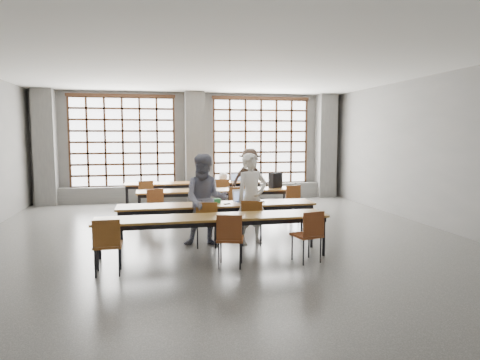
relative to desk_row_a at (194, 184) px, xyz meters
name	(u,v)px	position (x,y,z in m)	size (l,w,h in m)	color
floor	(220,238)	(0.17, -4.01, -0.66)	(11.00, 11.00, 0.00)	#4D4D4A
ceiling	(220,66)	(0.17, -4.01, 2.84)	(11.00, 11.00, 0.00)	silver
wall_back	(194,146)	(0.17, 1.49, 1.09)	(10.00, 10.00, 0.00)	#5F5F5D
wall_front	(331,183)	(0.17, -9.51, 1.09)	(10.00, 10.00, 0.00)	#5F5F5D
wall_right	(438,152)	(5.17, -4.01, 1.09)	(11.00, 11.00, 0.00)	#5F5F5D
column_left	(45,148)	(-4.33, 1.21, 1.09)	(0.60, 0.55, 3.50)	#535350
column_mid	(195,147)	(0.17, 1.21, 1.09)	(0.60, 0.55, 3.50)	#535350
column_right	(326,146)	(4.67, 1.21, 1.09)	(0.60, 0.55, 3.50)	#535350
window_left	(123,142)	(-2.08, 1.41, 1.24)	(3.32, 0.12, 3.00)	white
window_right	(261,142)	(2.42, 1.41, 1.24)	(3.32, 0.12, 3.00)	white
sill_ledge	(195,192)	(0.17, 1.29, -0.41)	(9.80, 0.35, 0.50)	#535350
desk_row_a	(194,184)	(0.00, 0.00, 0.00)	(4.00, 0.70, 0.73)	brown
desk_row_b	(216,192)	(0.40, -1.82, 0.00)	(4.00, 0.70, 0.73)	brown
desk_row_c	(217,207)	(0.10, -4.08, 0.00)	(4.00, 0.70, 0.73)	brown
desk_row_d	(213,220)	(-0.18, -5.40, 0.00)	(4.00, 0.70, 0.73)	brown
chair_back_left	(145,193)	(-1.39, -0.63, -0.13)	(0.48, 0.48, 0.88)	brown
chair_back_mid	(223,191)	(0.78, -0.63, -0.13)	(0.52, 0.52, 0.88)	brown
chair_back_right	(250,190)	(1.59, -0.63, -0.13)	(0.49, 0.49, 0.88)	brown
chair_mid_left	(154,203)	(-1.17, -2.45, -0.13)	(0.53, 0.53, 0.88)	brown
chair_mid_centre	(236,200)	(0.80, -2.45, -0.13)	(0.42, 0.43, 0.88)	brown
chair_mid_right	(291,198)	(2.21, -2.45, -0.13)	(0.48, 0.48, 0.88)	brown
chair_front_left	(206,220)	(-0.21, -4.71, -0.13)	(0.45, 0.46, 0.88)	brown
chair_front_right	(252,218)	(0.68, -4.71, -0.13)	(0.52, 0.52, 0.88)	brown
chair_near_left	(107,241)	(-1.88, -6.03, -0.13)	(0.43, 0.43, 0.88)	brown
chair_near_mid	(230,235)	(0.00, -6.03, -0.13)	(0.51, 0.52, 0.88)	maroon
chair_near_right	(309,231)	(1.34, -6.03, -0.13)	(0.51, 0.51, 0.88)	maroon
student_male	(252,199)	(0.70, -4.58, 0.22)	(0.65, 0.42, 1.78)	white
student_female	(206,200)	(-0.20, -4.58, 0.22)	(0.86, 0.67, 1.77)	#1A1F4E
student_back	(250,178)	(1.60, -0.50, 0.20)	(1.12, 0.64, 1.73)	black
laptop_front	(242,199)	(0.64, -3.97, 0.13)	(0.40, 0.35, 0.26)	#B1B1B6
laptop_back	(237,179)	(1.33, 0.11, 0.13)	(0.43, 0.39, 0.26)	#B2B2B7
mouse	(263,201)	(1.05, -4.10, 0.08)	(0.10, 0.06, 0.04)	white
green_box	(214,201)	(0.05, -4.00, 0.11)	(0.25, 0.09, 0.09)	#287B38
phone	(227,204)	(0.28, -4.18, 0.07)	(0.13, 0.06, 0.01)	black
paper_sheet_b	(205,190)	(0.10, -1.87, 0.07)	(0.30, 0.21, 0.00)	white
paper_sheet_c	(220,189)	(0.50, -1.82, 0.07)	(0.30, 0.21, 0.00)	silver
backpack	(275,180)	(2.00, -1.77, 0.27)	(0.32, 0.20, 0.40)	black
plastic_bag	(223,177)	(0.90, 0.05, 0.21)	(0.26, 0.21, 0.29)	silver
red_pouch	(108,242)	(-1.88, -5.95, -0.16)	(0.20, 0.08, 0.06)	#A42814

